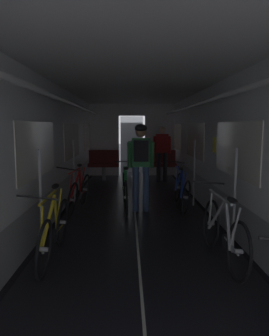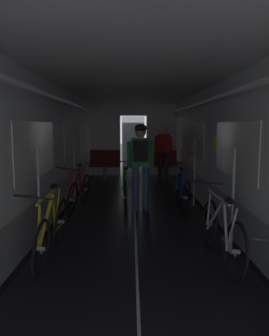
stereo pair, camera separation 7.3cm
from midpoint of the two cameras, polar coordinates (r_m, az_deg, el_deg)
train_car_shell at (r=5.62m, az=0.47°, el=7.53°), size 3.14×12.34×2.57m
bench_seat_far_left at (r=10.19m, az=-5.06°, el=1.05°), size 0.98×0.51×0.95m
bench_seat_far_right at (r=10.20m, az=5.07°, el=1.06°), size 0.98×0.51×0.95m
bicycle_yellow at (r=4.26m, az=-13.97°, el=-10.59°), size 0.44×1.69×0.95m
bicycle_red at (r=6.57m, az=-9.52°, el=-4.16°), size 0.50×1.70×0.96m
bicycle_blue at (r=6.74m, az=8.64°, el=-3.85°), size 0.44×1.69×0.96m
bicycle_silver at (r=4.19m, az=15.55°, el=-10.94°), size 0.44×1.69×0.95m
person_cyclist_aisle at (r=6.29m, az=1.44°, el=1.80°), size 0.53×0.40×1.73m
bicycle_green_in_aisle at (r=6.65m, az=-1.36°, el=-3.89°), size 0.44×1.69×0.94m
person_standing_near_bench at (r=9.79m, az=5.33°, el=3.19°), size 0.53×0.23×1.69m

